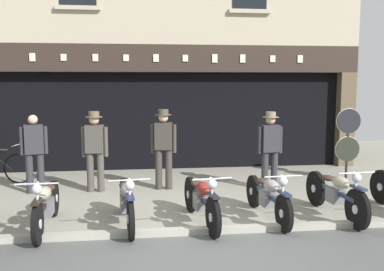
# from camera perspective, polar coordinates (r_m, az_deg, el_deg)

# --- Properties ---
(ground) EXTENTS (22.22, 22.00, 0.18)m
(ground) POSITION_cam_1_polar(r_m,az_deg,el_deg) (6.08, 1.96, -16.25)
(ground) COLOR gray
(shop_facade) EXTENTS (10.52, 4.42, 6.60)m
(shop_facade) POSITION_cam_1_polar(r_m,az_deg,el_deg) (13.53, -3.43, 4.46)
(shop_facade) COLOR black
(shop_facade) RESTS_ON ground
(motorcycle_left) EXTENTS (0.62, 2.06, 0.91)m
(motorcycle_left) POSITION_cam_1_polar(r_m,az_deg,el_deg) (7.50, -18.30, -8.37)
(motorcycle_left) COLOR black
(motorcycle_left) RESTS_ON ground
(motorcycle_center_left) EXTENTS (0.62, 2.00, 0.92)m
(motorcycle_center_left) POSITION_cam_1_polar(r_m,az_deg,el_deg) (7.37, -8.42, -8.31)
(motorcycle_center_left) COLOR black
(motorcycle_center_left) RESTS_ON ground
(motorcycle_center) EXTENTS (0.62, 2.04, 0.91)m
(motorcycle_center) POSITION_cam_1_polar(r_m,az_deg,el_deg) (7.40, 1.20, -8.19)
(motorcycle_center) COLOR black
(motorcycle_center) RESTS_ON ground
(motorcycle_center_right) EXTENTS (0.62, 2.04, 0.90)m
(motorcycle_center_right) POSITION_cam_1_polar(r_m,az_deg,el_deg) (7.77, 9.76, -7.63)
(motorcycle_center_right) COLOR black
(motorcycle_center_right) RESTS_ON ground
(motorcycle_right) EXTENTS (0.62, 2.08, 0.92)m
(motorcycle_right) POSITION_cam_1_polar(r_m,az_deg,el_deg) (8.16, 18.01, -7.03)
(motorcycle_right) COLOR black
(motorcycle_right) RESTS_ON ground
(salesman_left) EXTENTS (0.55, 0.31, 1.66)m
(salesman_left) POSITION_cam_1_polar(r_m,az_deg,el_deg) (9.90, -19.67, -1.77)
(salesman_left) COLOR #2D2D33
(salesman_left) RESTS_ON ground
(shopkeeper_center) EXTENTS (0.56, 0.36, 1.73)m
(shopkeeper_center) POSITION_cam_1_polar(r_m,az_deg,el_deg) (9.64, -12.42, -1.47)
(shopkeeper_center) COLOR #47423D
(shopkeeper_center) RESTS_ON ground
(salesman_right) EXTENTS (0.56, 0.36, 1.76)m
(salesman_right) POSITION_cam_1_polar(r_m,az_deg,el_deg) (9.65, -3.69, -1.20)
(salesman_right) COLOR #38332D
(salesman_right) RESTS_ON ground
(assistant_far_right) EXTENTS (0.56, 0.36, 1.71)m
(assistant_far_right) POSITION_cam_1_polar(r_m,az_deg,el_deg) (9.79, 10.02, -1.37)
(assistant_far_right) COLOR #2D2D33
(assistant_far_right) RESTS_ON ground
(tyre_sign_pole) EXTENTS (0.62, 0.06, 1.73)m
(tyre_sign_pole) POSITION_cam_1_polar(r_m,az_deg,el_deg) (11.18, 19.44, -0.08)
(tyre_sign_pole) COLOR #232328
(tyre_sign_pole) RESTS_ON ground
(advert_board_near) EXTENTS (0.78, 0.03, 1.08)m
(advert_board_near) POSITION_cam_1_polar(r_m,az_deg,el_deg) (11.93, -11.01, 3.99)
(advert_board_near) COLOR silver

